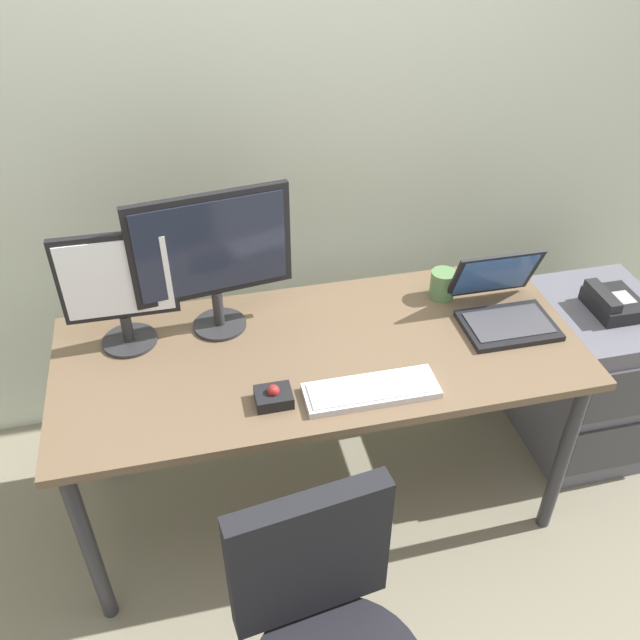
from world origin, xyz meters
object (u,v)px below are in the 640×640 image
at_px(desk_phone, 613,303).
at_px(coffee_mug, 443,284).
at_px(file_cabinet, 588,376).
at_px(keyboard, 371,390).
at_px(laptop, 503,306).
at_px(monitor_main, 212,253).
at_px(monitor_side, 118,286).
at_px(trackball_mouse, 274,396).

relative_size(desk_phone, coffee_mug, 1.91).
distance_m(file_cabinet, coffee_mug, 0.79).
bearing_deg(coffee_mug, desk_phone, -12.18).
bearing_deg(keyboard, laptop, 25.56).
xyz_separation_m(monitor_main, coffee_mug, (0.80, -0.00, -0.24)).
distance_m(desk_phone, laptop, 0.48).
relative_size(monitor_side, laptop, 1.31).
relative_size(desk_phone, monitor_side, 0.49).
bearing_deg(keyboard, monitor_side, 149.61).
height_order(file_cabinet, coffee_mug, coffee_mug).
bearing_deg(laptop, desk_phone, 4.53).
bearing_deg(file_cabinet, coffee_mug, 169.42).
height_order(desk_phone, monitor_side, monitor_side).
relative_size(desk_phone, laptop, 0.64).
xyz_separation_m(trackball_mouse, coffee_mug, (0.69, 0.40, 0.03)).
distance_m(monitor_main, keyboard, 0.66).
bearing_deg(monitor_main, keyboard, -46.84).
bearing_deg(monitor_side, file_cabinet, -3.36).
bearing_deg(trackball_mouse, monitor_main, 105.81).
height_order(desk_phone, trackball_mouse, trackball_mouse).
distance_m(desk_phone, monitor_main, 1.47).
bearing_deg(desk_phone, file_cabinet, 63.22).
distance_m(desk_phone, trackball_mouse, 1.34).
relative_size(file_cabinet, trackball_mouse, 6.27).
bearing_deg(laptop, keyboard, -154.44).
height_order(desk_phone, coffee_mug, coffee_mug).
bearing_deg(desk_phone, trackball_mouse, -168.37).
bearing_deg(keyboard, coffee_mug, 47.61).
bearing_deg(trackball_mouse, laptop, 15.44).
bearing_deg(keyboard, monitor_main, 133.16).
distance_m(file_cabinet, monitor_side, 1.85).
bearing_deg(coffee_mug, file_cabinet, -10.58).
bearing_deg(file_cabinet, desk_phone, -116.78).
xyz_separation_m(file_cabinet, coffee_mug, (-0.63, 0.12, 0.47)).
xyz_separation_m(monitor_side, keyboard, (0.71, -0.42, -0.21)).
xyz_separation_m(monitor_side, trackball_mouse, (0.42, -0.39, -0.20)).
bearing_deg(keyboard, file_cabinet, 17.12).
relative_size(desk_phone, monitor_main, 0.39).
relative_size(monitor_side, trackball_mouse, 3.73).
relative_size(monitor_main, laptop, 1.65).
bearing_deg(file_cabinet, trackball_mouse, -167.75).
bearing_deg(monitor_side, monitor_main, 3.70).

